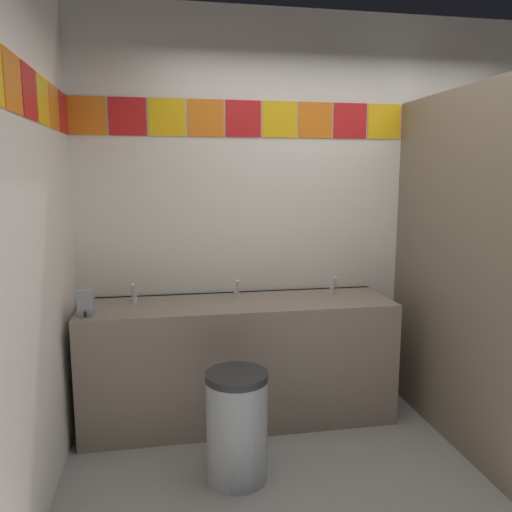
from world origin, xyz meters
TOP-DOWN VIEW (x-y plane):
  - wall_back at (0.00, 1.49)m, footprint 3.61×0.09m
  - vanity_counter at (-0.72, 1.16)m, footprint 2.06×0.58m
  - faucet_left at (-1.41, 1.25)m, footprint 0.04×0.10m
  - faucet_center at (-0.72, 1.25)m, footprint 0.04×0.10m
  - faucet_right at (-0.04, 1.25)m, footprint 0.04×0.10m
  - soap_dispenser at (-1.67, 0.99)m, footprint 0.09×0.09m
  - stall_divider at (0.70, 0.40)m, footprint 0.92×1.58m
  - toilet at (1.17, 0.99)m, footprint 0.39×0.49m
  - trash_bin at (-0.84, 0.47)m, footprint 0.34×0.34m

SIDE VIEW (x-z plane):
  - toilet at x=1.17m, z-range -0.07..0.67m
  - trash_bin at x=-0.84m, z-range 0.00..0.61m
  - vanity_counter at x=-0.72m, z-range 0.01..0.84m
  - faucet_left at x=-1.41m, z-range 0.81..0.95m
  - faucet_center at x=-0.72m, z-range 0.81..0.95m
  - faucet_right at x=-0.04m, z-range 0.81..0.95m
  - soap_dispenser at x=-1.67m, z-range 0.83..0.99m
  - stall_divider at x=0.70m, z-range 0.00..2.17m
  - wall_back at x=0.00m, z-range 0.01..2.79m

